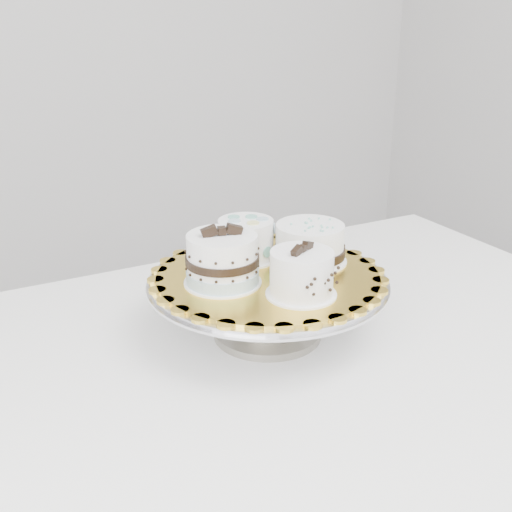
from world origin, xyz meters
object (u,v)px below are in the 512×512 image
cake_banded (222,261)px  cake_swirl (302,275)px  table (276,392)px  cake_board (268,275)px  cake_stand (268,296)px  cake_ribbon (310,244)px  cake_dots (246,239)px

cake_banded → cake_swirl: bearing=-34.8°
table → cake_board: bearing=75.0°
cake_stand → cake_ribbon: size_ratio=2.88×
cake_banded → cake_dots: cake_banded is taller
cake_stand → table: bearing=-108.7°
cake_swirl → cake_dots: (0.00, 0.16, 0.00)m
table → cake_dots: 0.25m
cake_board → cake_swirl: cake_swirl is taller
cake_banded → cake_dots: (0.08, 0.07, -0.00)m
cake_dots → cake_ribbon: bearing=-37.7°
cake_swirl → cake_ribbon: 0.13m
cake_swirl → cake_banded: size_ratio=0.91×
cake_board → cake_ribbon: cake_ribbon is taller
table → cake_swirl: (0.02, -0.03, 0.21)m
cake_dots → cake_ribbon: (0.08, -0.06, -0.00)m
cake_dots → cake_stand: bearing=-92.7°
cake_banded → cake_dots: size_ratio=1.17×
cake_swirl → cake_ribbon: cake_swirl is taller
table → cake_swirl: size_ratio=11.30×
cake_ribbon → cake_board: bearing=-164.0°
cake_swirl → cake_dots: 0.16m
cake_swirl → cake_ribbon: size_ratio=0.91×
table → cake_swirl: 0.21m
cake_banded → cake_board: bearing=11.9°
cake_stand → cake_swirl: 0.11m
cake_board → cake_dots: 0.08m
cake_banded → table: bearing=-29.7°
cake_stand → cake_dots: size_ratio=3.35×
cake_dots → table: bearing=-99.5°
cake_stand → cake_board: 0.03m
table → cake_swirl: bearing=-59.1°
cake_board → cake_dots: (0.00, 0.07, 0.04)m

